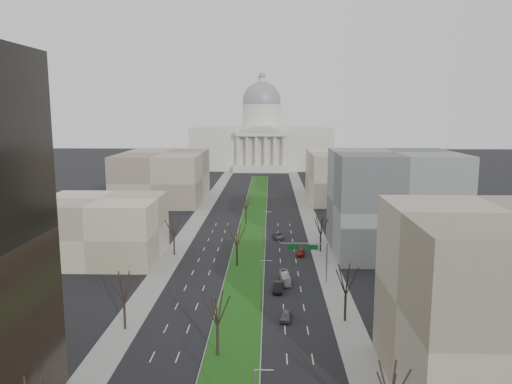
% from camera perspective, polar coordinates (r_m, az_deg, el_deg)
% --- Properties ---
extents(ground, '(600.00, 600.00, 0.00)m').
position_cam_1_polar(ground, '(147.89, -0.38, -3.78)').
color(ground, black).
rests_on(ground, ground).
extents(median, '(8.00, 222.03, 0.20)m').
position_cam_1_polar(median, '(146.88, -0.39, -3.83)').
color(median, '#999993').
rests_on(median, ground).
extents(sidewalk_left, '(5.00, 330.00, 0.15)m').
position_cam_1_polar(sidewalk_left, '(125.60, -8.84, -6.23)').
color(sidewalk_left, gray).
rests_on(sidewalk_left, ground).
extents(sidewalk_right, '(5.00, 330.00, 0.15)m').
position_cam_1_polar(sidewalk_right, '(124.18, 7.36, -6.37)').
color(sidewalk_right, gray).
rests_on(sidewalk_right, ground).
extents(capitol, '(80.00, 46.00, 55.00)m').
position_cam_1_polar(capitol, '(294.10, 0.65, 5.95)').
color(capitol, beige).
rests_on(capitol, ground).
extents(building_beige_left, '(26.00, 22.00, 14.00)m').
position_cam_1_polar(building_beige_left, '(118.42, -17.22, -4.03)').
color(building_beige_left, tan).
rests_on(building_beige_left, ground).
extents(building_tan_right, '(26.00, 24.00, 22.00)m').
position_cam_1_polar(building_tan_right, '(66.44, 26.94, -11.49)').
color(building_tan_right, gray).
rests_on(building_tan_right, ground).
extents(building_grey_right, '(28.00, 26.00, 24.00)m').
position_cam_1_polar(building_grey_right, '(121.42, 15.39, -1.21)').
color(building_grey_right, '#5A5D5F').
rests_on(building_grey_right, ground).
extents(building_far_left, '(30.00, 40.00, 18.00)m').
position_cam_1_polar(building_far_left, '(189.87, -10.57, 1.74)').
color(building_far_left, gray).
rests_on(building_far_left, ground).
extents(building_far_right, '(30.00, 40.00, 18.00)m').
position_cam_1_polar(building_far_right, '(192.87, 10.55, 1.85)').
color(building_far_right, tan).
rests_on(building_far_right, ground).
extents(tree_left_mid, '(5.40, 5.40, 9.72)m').
position_cam_1_polar(tree_left_mid, '(79.84, -14.93, -10.37)').
color(tree_left_mid, black).
rests_on(tree_left_mid, ground).
extents(tree_left_far, '(5.28, 5.28, 9.50)m').
position_cam_1_polar(tree_left_far, '(117.22, -9.39, -3.95)').
color(tree_left_far, black).
rests_on(tree_left_far, ground).
extents(tree_right_near, '(5.16, 5.16, 9.29)m').
position_cam_1_polar(tree_right_near, '(54.54, 15.21, -20.42)').
color(tree_right_near, black).
rests_on(tree_right_near, ground).
extents(tree_right_mid, '(5.52, 5.52, 9.94)m').
position_cam_1_polar(tree_right_mid, '(81.29, 10.26, -9.72)').
color(tree_right_mid, black).
rests_on(tree_right_mid, ground).
extents(tree_right_far, '(5.04, 5.04, 9.07)m').
position_cam_1_polar(tree_right_far, '(119.66, 7.42, -3.78)').
color(tree_right_far, black).
rests_on(tree_right_far, ground).
extents(tree_median_a, '(5.40, 5.40, 9.72)m').
position_cam_1_polar(tree_median_a, '(69.58, -4.46, -13.07)').
color(tree_median_a, black).
rests_on(tree_median_a, ground).
extents(tree_median_b, '(5.40, 5.40, 9.72)m').
position_cam_1_polar(tree_median_b, '(107.51, -2.20, -4.95)').
color(tree_median_b, black).
rests_on(tree_median_b, ground).
extents(tree_median_c, '(5.40, 5.40, 9.72)m').
position_cam_1_polar(tree_median_c, '(146.55, -1.16, -1.11)').
color(tree_median_c, black).
rests_on(tree_median_c, ground).
extents(streetlamp_median_b, '(1.90, 0.20, 9.16)m').
position_cam_1_polar(streetlamp_median_b, '(84.00, 0.64, -10.63)').
color(streetlamp_median_b, gray).
rests_on(streetlamp_median_b, ground).
extents(streetlamp_median_c, '(1.90, 0.20, 9.16)m').
position_cam_1_polar(streetlamp_median_c, '(122.37, 0.97, -4.24)').
color(streetlamp_median_c, gray).
rests_on(streetlamp_median_c, ground).
extents(mast_arm_signs, '(9.12, 0.24, 8.09)m').
position_cam_1_polar(mast_arm_signs, '(98.24, 6.52, -6.92)').
color(mast_arm_signs, gray).
rests_on(mast_arm_signs, ground).
extents(car_grey_near, '(2.18, 4.35, 1.42)m').
position_cam_1_polar(car_grey_near, '(83.04, 3.45, -13.93)').
color(car_grey_near, '#56575F').
rests_on(car_grey_near, ground).
extents(car_black, '(2.04, 5.09, 1.65)m').
position_cam_1_polar(car_black, '(94.98, 2.54, -10.80)').
color(car_black, black).
rests_on(car_black, ground).
extents(car_red, '(2.45, 4.82, 1.34)m').
position_cam_1_polar(car_red, '(117.94, 5.09, -6.88)').
color(car_red, maroon).
rests_on(car_red, ground).
extents(car_grey_far, '(3.10, 5.48, 1.44)m').
position_cam_1_polar(car_grey_far, '(132.51, 2.52, -5.01)').
color(car_grey_far, '#44464B').
rests_on(car_grey_far, ground).
extents(box_van, '(2.15, 6.99, 1.92)m').
position_cam_1_polar(box_van, '(99.58, 3.36, -9.76)').
color(box_van, silver).
rests_on(box_van, ground).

